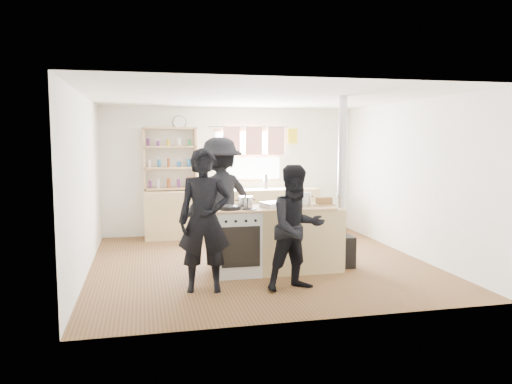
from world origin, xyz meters
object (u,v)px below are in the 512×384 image
Objects in this scene: thermos at (266,182)px; person_near_left at (204,220)px; person_far at (220,199)px; bread_board at (324,202)px; stockpot_counter at (301,199)px; stockpot_stove at (245,202)px; person_near_right at (297,228)px; roast_tray at (274,204)px; skillet_greens at (230,207)px; cooking_island at (278,239)px; flue_heater at (341,223)px.

person_near_left is (-1.63, -3.45, -0.15)m from thermos.
bread_board is at bearing 123.98° from person_far.
person_far reaches higher than stockpot_counter.
stockpot_stove is 1.10m from person_near_right.
person_near_left is (-1.06, -0.65, -0.08)m from roast_tray.
skillet_greens is 1.39m from bread_board.
person_far is at bearing -123.14° from thermos.
cooking_island is 0.79× the size of flue_heater.
person_near_left is 1.13× the size of person_near_right.
roast_tray is at bearing -175.41° from flue_heater.
thermos is 1.28× the size of stockpot_stove.
person_far reaches higher than cooking_island.
person_near_right is at bearing -128.00° from bread_board.
stockpot_stove is 1.14m from bread_board.
person_near_right is 0.82× the size of person_far.
bread_board is at bearing 1.29° from roast_tray.
person_near_left is 1.68m from person_far.
roast_tray is at bearing -16.89° from stockpot_stove.
cooking_island is 1.26m from person_far.
stockpot_counter is 1.37m from person_far.
flue_heater reaches higher than person_far.
stockpot_stove is 0.09× the size of flue_heater.
stockpot_stove is 0.82m from stockpot_counter.
skillet_greens is at bearing -144.21° from stockpot_stove.
person_far is at bearing 126.27° from cooking_island.
person_near_right is at bearing -1.86° from person_near_left.
thermos is at bearing 78.35° from roast_tray.
cooking_island is 9.18× the size of stockpot_stove.
bread_board is at bearing -86.42° from thermos.
stockpot_counter is at bearing 8.89° from skillet_greens.
person_near_left reaches higher than skillet_greens.
cooking_island is 0.51m from roast_tray.
cooking_island is 0.86m from bread_board.
flue_heater reaches higher than bread_board.
person_near_left is at bearing -160.75° from flue_heater.
person_near_left is at bearing 157.55° from person_near_right.
person_far reaches higher than bread_board.
cooking_island is at bearing -100.41° from thermos.
person_near_left reaches higher than bread_board.
person_near_right is at bearing -48.18° from skillet_greens.
skillet_greens is (-0.71, -0.10, 0.49)m from cooking_island.
bread_board reaches higher than skillet_greens.
skillet_greens is 0.13× the size of flue_heater.
thermos is 3.11m from skillet_greens.
roast_tray reaches higher than cooking_island.
stockpot_stove reaches higher than roast_tray.
roast_tray is at bearing 40.16° from person_near_left.
bread_board is at bearing -15.17° from stockpot_counter.
bread_board is (0.31, -0.09, -0.05)m from stockpot_counter.
cooking_island is 0.87m from skillet_greens.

